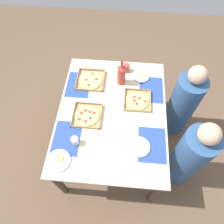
{
  "coord_description": "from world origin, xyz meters",
  "views": [
    {
      "loc": [
        1.11,
        0.1,
        2.58
      ],
      "look_at": [
        0.0,
        0.0,
        0.77
      ],
      "focal_mm": 33.07,
      "sensor_mm": 36.0,
      "label": 1
    }
  ],
  "objects_px": {
    "soda_bottle": "(121,74)",
    "cup_clear_left": "(127,68)",
    "plate_far_right": "(140,76)",
    "diner_left_seat": "(182,105)",
    "plate_middle": "(139,147)",
    "diner_right_seat": "(188,157)",
    "pizza_box_corner_right": "(87,116)",
    "plate_near_left": "(59,160)",
    "pizza_box_corner_left": "(137,101)",
    "pizza_box_center": "(91,80)",
    "cup_dark": "(75,141)"
  },
  "relations": [
    {
      "from": "cup_dark",
      "to": "diner_left_seat",
      "type": "bearing_deg",
      "value": 121.72
    },
    {
      "from": "diner_right_seat",
      "to": "soda_bottle",
      "type": "bearing_deg",
      "value": -134.35
    },
    {
      "from": "pizza_box_center",
      "to": "pizza_box_corner_left",
      "type": "distance_m",
      "value": 0.58
    },
    {
      "from": "pizza_box_corner_left",
      "to": "cup_clear_left",
      "type": "relative_size",
      "value": 2.77
    },
    {
      "from": "cup_dark",
      "to": "pizza_box_center",
      "type": "bearing_deg",
      "value": 177.41
    },
    {
      "from": "pizza_box_center",
      "to": "pizza_box_corner_left",
      "type": "xyz_separation_m",
      "value": [
        0.23,
        0.53,
        0.0
      ]
    },
    {
      "from": "pizza_box_center",
      "to": "diner_left_seat",
      "type": "relative_size",
      "value": 0.27
    },
    {
      "from": "pizza_box_corner_right",
      "to": "diner_right_seat",
      "type": "xyz_separation_m",
      "value": [
        0.26,
        1.06,
        -0.26
      ]
    },
    {
      "from": "plate_near_left",
      "to": "diner_right_seat",
      "type": "height_order",
      "value": "diner_right_seat"
    },
    {
      "from": "soda_bottle",
      "to": "cup_clear_left",
      "type": "xyz_separation_m",
      "value": [
        -0.17,
        0.05,
        -0.08
      ]
    },
    {
      "from": "pizza_box_corner_right",
      "to": "plate_far_right",
      "type": "xyz_separation_m",
      "value": [
        -0.58,
        0.53,
        -0.0
      ]
    },
    {
      "from": "pizza_box_corner_right",
      "to": "plate_far_right",
      "type": "relative_size",
      "value": 1.41
    },
    {
      "from": "pizza_box_center",
      "to": "soda_bottle",
      "type": "distance_m",
      "value": 0.37
    },
    {
      "from": "plate_far_right",
      "to": "diner_left_seat",
      "type": "height_order",
      "value": "diner_left_seat"
    },
    {
      "from": "pizza_box_center",
      "to": "pizza_box_corner_right",
      "type": "height_order",
      "value": "same"
    },
    {
      "from": "cup_dark",
      "to": "pizza_box_corner_right",
      "type": "bearing_deg",
      "value": 167.69
    },
    {
      "from": "plate_far_right",
      "to": "plate_middle",
      "type": "height_order",
      "value": "plate_far_right"
    },
    {
      "from": "plate_far_right",
      "to": "plate_near_left",
      "type": "distance_m",
      "value": 1.29
    },
    {
      "from": "pizza_box_corner_left",
      "to": "soda_bottle",
      "type": "relative_size",
      "value": 0.87
    },
    {
      "from": "pizza_box_corner_left",
      "to": "plate_middle",
      "type": "xyz_separation_m",
      "value": [
        0.52,
        0.03,
        -0.0
      ]
    },
    {
      "from": "cup_dark",
      "to": "plate_far_right",
      "type": "bearing_deg",
      "value": 145.93
    },
    {
      "from": "pizza_box_corner_left",
      "to": "plate_near_left",
      "type": "relative_size",
      "value": 1.31
    },
    {
      "from": "pizza_box_corner_left",
      "to": "pizza_box_center",
      "type": "bearing_deg",
      "value": -113.73
    },
    {
      "from": "plate_near_left",
      "to": "diner_right_seat",
      "type": "relative_size",
      "value": 0.18
    },
    {
      "from": "plate_near_left",
      "to": "cup_dark",
      "type": "height_order",
      "value": "cup_dark"
    },
    {
      "from": "plate_middle",
      "to": "cup_dark",
      "type": "bearing_deg",
      "value": -89.28
    },
    {
      "from": "plate_middle",
      "to": "cup_dark",
      "type": "xyz_separation_m",
      "value": [
        0.01,
        -0.59,
        0.04
      ]
    },
    {
      "from": "pizza_box_corner_right",
      "to": "diner_left_seat",
      "type": "distance_m",
      "value": 1.17
    },
    {
      "from": "pizza_box_corner_left",
      "to": "diner_left_seat",
      "type": "bearing_deg",
      "value": 106.78
    },
    {
      "from": "pizza_box_center",
      "to": "cup_clear_left",
      "type": "relative_size",
      "value": 3.04
    },
    {
      "from": "soda_bottle",
      "to": "pizza_box_corner_left",
      "type": "bearing_deg",
      "value": 37.38
    },
    {
      "from": "pizza_box_corner_left",
      "to": "plate_middle",
      "type": "distance_m",
      "value": 0.52
    },
    {
      "from": "pizza_box_corner_left",
      "to": "plate_far_right",
      "type": "height_order",
      "value": "pizza_box_corner_left"
    },
    {
      "from": "diner_left_seat",
      "to": "plate_near_left",
      "type": "bearing_deg",
      "value": -54.79
    },
    {
      "from": "cup_dark",
      "to": "soda_bottle",
      "type": "bearing_deg",
      "value": 153.87
    },
    {
      "from": "pizza_box_corner_right",
      "to": "diner_right_seat",
      "type": "height_order",
      "value": "diner_right_seat"
    },
    {
      "from": "plate_near_left",
      "to": "pizza_box_corner_left",
      "type": "bearing_deg",
      "value": 135.98
    },
    {
      "from": "pizza_box_corner_right",
      "to": "cup_dark",
      "type": "height_order",
      "value": "cup_dark"
    },
    {
      "from": "plate_far_right",
      "to": "plate_near_left",
      "type": "xyz_separation_m",
      "value": [
        1.07,
        -0.72,
        0.0
      ]
    },
    {
      "from": "plate_near_left",
      "to": "cup_clear_left",
      "type": "relative_size",
      "value": 2.12
    },
    {
      "from": "plate_far_right",
      "to": "diner_left_seat",
      "type": "distance_m",
      "value": 0.62
    },
    {
      "from": "pizza_box_center",
      "to": "diner_right_seat",
      "type": "distance_m",
      "value": 1.33
    },
    {
      "from": "soda_bottle",
      "to": "diner_right_seat",
      "type": "height_order",
      "value": "diner_right_seat"
    },
    {
      "from": "pizza_box_corner_right",
      "to": "plate_middle",
      "type": "distance_m",
      "value": 0.6
    },
    {
      "from": "cup_clear_left",
      "to": "plate_middle",
      "type": "bearing_deg",
      "value": 9.89
    },
    {
      "from": "pizza_box_corner_right",
      "to": "plate_near_left",
      "type": "height_order",
      "value": "pizza_box_corner_right"
    },
    {
      "from": "plate_middle",
      "to": "cup_clear_left",
      "type": "xyz_separation_m",
      "value": [
        -0.94,
        -0.16,
        0.04
      ]
    },
    {
      "from": "plate_far_right",
      "to": "cup_dark",
      "type": "relative_size",
      "value": 2.23
    },
    {
      "from": "pizza_box_corner_left",
      "to": "plate_far_right",
      "type": "xyz_separation_m",
      "value": [
        -0.35,
        0.03,
        -0.0
      ]
    },
    {
      "from": "cup_clear_left",
      "to": "plate_far_right",
      "type": "bearing_deg",
      "value": 68.67
    }
  ]
}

